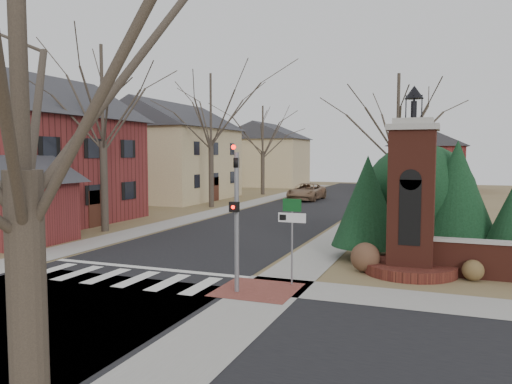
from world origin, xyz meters
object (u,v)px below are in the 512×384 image
at_px(distant_car, 376,185).
at_px(pickup_truck, 306,192).
at_px(traffic_signal_pole, 236,207).
at_px(sign_post, 292,224).
at_px(brick_gate_monument, 411,211).

bearing_deg(distant_car, pickup_truck, 77.08).
distance_m(traffic_signal_pole, pickup_truck, 30.42).
distance_m(sign_post, brick_gate_monument, 4.55).
xyz_separation_m(traffic_signal_pole, brick_gate_monument, (4.70, 4.42, -0.42)).
xyz_separation_m(traffic_signal_pole, distant_car, (-1.32, 41.95, -1.84)).
bearing_deg(traffic_signal_pole, distant_car, 91.80).
bearing_deg(brick_gate_monument, traffic_signal_pole, -136.76).
bearing_deg(sign_post, pickup_truck, 104.23).
height_order(traffic_signal_pole, pickup_truck, traffic_signal_pole).
bearing_deg(distant_car, brick_gate_monument, 106.81).
bearing_deg(traffic_signal_pole, pickup_truck, 101.20).
height_order(traffic_signal_pole, sign_post, traffic_signal_pole).
distance_m(traffic_signal_pole, distant_car, 42.01).
bearing_deg(pickup_truck, distant_car, 70.63).
bearing_deg(distant_car, sign_post, 101.39).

